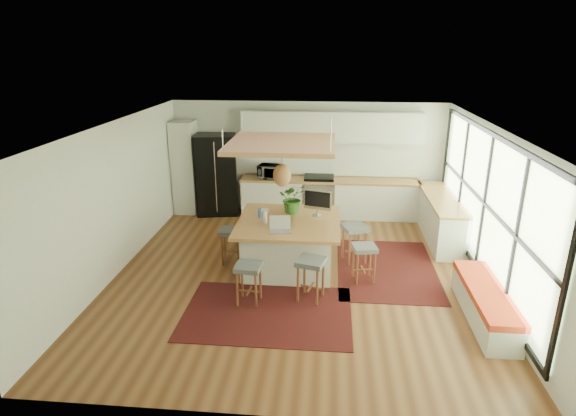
# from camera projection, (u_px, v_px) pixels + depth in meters

# --- Properties ---
(floor) EXTENTS (7.00, 7.00, 0.00)m
(floor) POSITION_uv_depth(u_px,v_px,m) (296.00, 274.00, 8.63)
(floor) COLOR #562E18
(floor) RESTS_ON ground
(ceiling) EXTENTS (7.00, 7.00, 0.00)m
(ceiling) POSITION_uv_depth(u_px,v_px,m) (297.00, 126.00, 7.74)
(ceiling) COLOR white
(ceiling) RESTS_ON ground
(wall_back) EXTENTS (6.50, 0.00, 6.50)m
(wall_back) POSITION_uv_depth(u_px,v_px,m) (307.00, 158.00, 11.48)
(wall_back) COLOR silver
(wall_back) RESTS_ON ground
(wall_front) EXTENTS (6.50, 0.00, 6.50)m
(wall_front) POSITION_uv_depth(u_px,v_px,m) (272.00, 312.00, 4.89)
(wall_front) COLOR silver
(wall_front) RESTS_ON ground
(wall_left) EXTENTS (0.00, 7.00, 7.00)m
(wall_left) POSITION_uv_depth(u_px,v_px,m) (116.00, 199.00, 8.47)
(wall_left) COLOR silver
(wall_left) RESTS_ON ground
(wall_right) EXTENTS (0.00, 7.00, 7.00)m
(wall_right) POSITION_uv_depth(u_px,v_px,m) (491.00, 210.00, 7.91)
(wall_right) COLOR silver
(wall_right) RESTS_ON ground
(window_wall) EXTENTS (0.10, 6.20, 2.60)m
(window_wall) POSITION_uv_depth(u_px,v_px,m) (489.00, 207.00, 7.89)
(window_wall) COLOR black
(window_wall) RESTS_ON wall_right
(pantry) EXTENTS (0.55, 0.60, 2.25)m
(pantry) POSITION_uv_depth(u_px,v_px,m) (185.00, 168.00, 11.51)
(pantry) COLOR silver
(pantry) RESTS_ON floor
(back_counter_base) EXTENTS (4.20, 0.60, 0.88)m
(back_counter_base) POSITION_uv_depth(u_px,v_px,m) (329.00, 199.00, 11.43)
(back_counter_base) COLOR silver
(back_counter_base) RESTS_ON floor
(back_counter_top) EXTENTS (4.24, 0.64, 0.05)m
(back_counter_top) POSITION_uv_depth(u_px,v_px,m) (330.00, 180.00, 11.28)
(back_counter_top) COLOR #996336
(back_counter_top) RESTS_ON back_counter_base
(backsplash) EXTENTS (4.20, 0.02, 0.80)m
(backsplash) POSITION_uv_depth(u_px,v_px,m) (330.00, 159.00, 11.41)
(backsplash) COLOR white
(backsplash) RESTS_ON wall_back
(upper_cabinets) EXTENTS (4.20, 0.34, 0.70)m
(upper_cabinets) POSITION_uv_depth(u_px,v_px,m) (331.00, 127.00, 11.00)
(upper_cabinets) COLOR silver
(upper_cabinets) RESTS_ON wall_back
(range) EXTENTS (0.76, 0.62, 1.00)m
(range) POSITION_uv_depth(u_px,v_px,m) (319.00, 196.00, 11.43)
(range) COLOR #A5A5AA
(range) RESTS_ON floor
(right_counter_base) EXTENTS (0.60, 2.50, 0.88)m
(right_counter_base) POSITION_uv_depth(u_px,v_px,m) (440.00, 219.00, 10.11)
(right_counter_base) COLOR silver
(right_counter_base) RESTS_ON floor
(right_counter_top) EXTENTS (0.64, 2.54, 0.05)m
(right_counter_top) POSITION_uv_depth(u_px,v_px,m) (442.00, 198.00, 9.96)
(right_counter_top) COLOR #996336
(right_counter_top) RESTS_ON right_counter_base
(window_bench) EXTENTS (0.52, 2.00, 0.50)m
(window_bench) POSITION_uv_depth(u_px,v_px,m) (485.00, 304.00, 7.16)
(window_bench) COLOR silver
(window_bench) RESTS_ON floor
(ceiling_panel) EXTENTS (1.86, 1.86, 0.80)m
(ceiling_panel) POSITION_uv_depth(u_px,v_px,m) (282.00, 159.00, 8.36)
(ceiling_panel) COLOR #996336
(ceiling_panel) RESTS_ON ceiling
(rug_near) EXTENTS (2.60, 1.80, 0.01)m
(rug_near) POSITION_uv_depth(u_px,v_px,m) (267.00, 313.00, 7.38)
(rug_near) COLOR black
(rug_near) RESTS_ON floor
(rug_right) EXTENTS (1.80, 2.60, 0.01)m
(rug_right) POSITION_uv_depth(u_px,v_px,m) (386.00, 268.00, 8.84)
(rug_right) COLOR black
(rug_right) RESTS_ON floor
(fridge) EXTENTS (1.09, 0.92, 1.95)m
(fridge) POSITION_uv_depth(u_px,v_px,m) (217.00, 176.00, 11.51)
(fridge) COLOR black
(fridge) RESTS_ON floor
(island) EXTENTS (1.85, 1.85, 0.93)m
(island) POSITION_uv_depth(u_px,v_px,m) (289.00, 244.00, 8.77)
(island) COLOR #996336
(island) RESTS_ON floor
(stool_near_left) EXTENTS (0.44, 0.44, 0.68)m
(stool_near_left) POSITION_uv_depth(u_px,v_px,m) (249.00, 283.00, 7.57)
(stool_near_left) COLOR #4A4D52
(stool_near_left) RESTS_ON floor
(stool_near_right) EXTENTS (0.52, 0.52, 0.72)m
(stool_near_right) POSITION_uv_depth(u_px,v_px,m) (311.00, 280.00, 7.67)
(stool_near_right) COLOR #4A4D52
(stool_near_right) RESTS_ON floor
(stool_right_front) EXTENTS (0.46, 0.46, 0.67)m
(stool_right_front) POSITION_uv_depth(u_px,v_px,m) (364.00, 262.00, 8.29)
(stool_right_front) COLOR #4A4D52
(stool_right_front) RESTS_ON floor
(stool_right_back) EXTENTS (0.56, 0.56, 0.74)m
(stool_right_back) POSITION_uv_depth(u_px,v_px,m) (354.00, 244.00, 9.03)
(stool_right_back) COLOR #4A4D52
(stool_right_back) RESTS_ON floor
(stool_left_side) EXTENTS (0.43, 0.43, 0.68)m
(stool_left_side) POSITION_uv_depth(u_px,v_px,m) (231.00, 245.00, 9.00)
(stool_left_side) COLOR #4A4D52
(stool_left_side) RESTS_ON floor
(laptop) EXTENTS (0.41, 0.43, 0.27)m
(laptop) POSITION_uv_depth(u_px,v_px,m) (280.00, 225.00, 8.07)
(laptop) COLOR #A5A5AA
(laptop) RESTS_ON island
(monitor) EXTENTS (0.57, 0.34, 0.50)m
(monitor) POSITION_uv_depth(u_px,v_px,m) (318.00, 203.00, 8.77)
(monitor) COLOR #A5A5AA
(monitor) RESTS_ON island
(microwave) EXTENTS (0.63, 0.43, 0.39)m
(microwave) POSITION_uv_depth(u_px,v_px,m) (271.00, 170.00, 11.30)
(microwave) COLOR #A5A5AA
(microwave) RESTS_ON back_counter_top
(island_plant) EXTENTS (0.60, 0.65, 0.45)m
(island_plant) POSITION_uv_depth(u_px,v_px,m) (293.00, 201.00, 8.95)
(island_plant) COLOR #1E4C19
(island_plant) RESTS_ON island
(island_bowl) EXTENTS (0.20, 0.20, 0.05)m
(island_bowl) POSITION_uv_depth(u_px,v_px,m) (264.00, 211.00, 9.02)
(island_bowl) COLOR beige
(island_bowl) RESTS_ON island
(island_bottle_0) EXTENTS (0.07, 0.07, 0.19)m
(island_bottle_0) POSITION_uv_depth(u_px,v_px,m) (260.00, 213.00, 8.73)
(island_bottle_0) COLOR #2D4AB6
(island_bottle_0) RESTS_ON island
(island_bottle_1) EXTENTS (0.07, 0.07, 0.19)m
(island_bottle_1) POSITION_uv_depth(u_px,v_px,m) (266.00, 218.00, 8.48)
(island_bottle_1) COLOR silver
(island_bottle_1) RESTS_ON island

